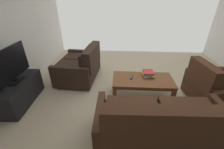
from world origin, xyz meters
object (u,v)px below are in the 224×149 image
(loveseat_near, at_px, (81,66))
(tv_stand, at_px, (20,92))
(coffee_table, at_px, (143,82))
(flat_tv, at_px, (10,65))
(book_stack, at_px, (148,74))
(armchair_side, at_px, (214,88))
(sofa_main, at_px, (162,126))
(tv_remote, at_px, (132,77))

(loveseat_near, height_order, tv_stand, loveseat_near)
(coffee_table, height_order, tv_stand, tv_stand)
(flat_tv, bearing_deg, loveseat_near, -133.31)
(book_stack, bearing_deg, loveseat_near, -19.23)
(coffee_table, bearing_deg, flat_tv, 7.96)
(tv_stand, xyz_separation_m, flat_tv, (-0.00, 0.00, 0.58))
(armchair_side, height_order, book_stack, armchair_side)
(sofa_main, distance_m, book_stack, 1.28)
(flat_tv, relative_size, tv_remote, 5.97)
(armchair_side, xyz_separation_m, tv_remote, (1.56, -0.15, 0.09))
(tv_stand, bearing_deg, flat_tv, 122.93)
(coffee_table, xyz_separation_m, book_stack, (-0.11, -0.14, 0.11))
(book_stack, bearing_deg, armchair_side, 168.20)
(sofa_main, distance_m, tv_remote, 1.22)
(flat_tv, bearing_deg, sofa_main, 162.48)
(armchair_side, bearing_deg, tv_remote, -5.59)
(tv_remote, bearing_deg, sofa_main, 106.20)
(armchair_side, bearing_deg, book_stack, -11.80)
(loveseat_near, distance_m, tv_stand, 1.41)
(book_stack, height_order, tv_remote, book_stack)
(armchair_side, bearing_deg, sofa_main, 39.83)
(flat_tv, height_order, tv_remote, flat_tv)
(flat_tv, height_order, book_stack, flat_tv)
(coffee_table, bearing_deg, tv_stand, 7.94)
(tv_stand, bearing_deg, armchair_side, -176.63)
(loveseat_near, bearing_deg, flat_tv, 46.69)
(loveseat_near, height_order, book_stack, loveseat_near)
(sofa_main, xyz_separation_m, coffee_table, (0.12, -1.13, -0.02))
(flat_tv, bearing_deg, tv_stand, -57.07)
(sofa_main, xyz_separation_m, loveseat_near, (1.56, -1.82, -0.03))
(tv_stand, bearing_deg, book_stack, -169.31)
(loveseat_near, xyz_separation_m, book_stack, (-1.56, 0.54, 0.13))
(loveseat_near, relative_size, tv_remote, 7.44)
(coffee_table, bearing_deg, tv_remote, -9.33)
(sofa_main, bearing_deg, flat_tv, -17.52)
(tv_stand, height_order, armchair_side, armchair_side)
(tv_stand, height_order, tv_remote, tv_stand)
(loveseat_near, xyz_separation_m, flat_tv, (0.96, 1.02, 0.47))
(tv_stand, xyz_separation_m, tv_remote, (-2.18, -0.37, 0.20))
(tv_stand, relative_size, tv_remote, 6.40)
(sofa_main, distance_m, flat_tv, 2.68)
(tv_remote, bearing_deg, tv_stand, 9.69)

